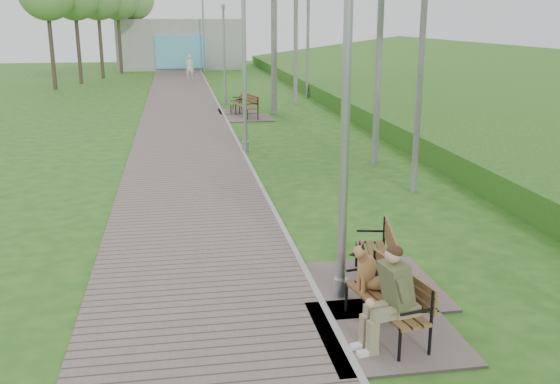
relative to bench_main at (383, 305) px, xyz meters
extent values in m
cube|color=#72625C|center=(-2.32, 16.95, -0.43)|extent=(3.50, 67.00, 0.04)
cube|color=#999993|center=(-0.57, 16.95, -0.43)|extent=(0.10, 67.00, 0.05)
cube|color=#4E8A2A|center=(11.43, 15.45, -0.45)|extent=(14.00, 70.00, 1.60)
cube|color=#9E9E99|center=(-2.07, 46.45, 1.55)|extent=(10.00, 5.00, 4.00)
cube|color=#61B9D8|center=(-2.07, 43.85, 1.05)|extent=(4.00, 0.20, 2.60)
cube|color=#72625C|center=(0.10, 0.05, -0.43)|extent=(1.85, 2.06, 0.04)
cube|color=brown|center=(0.05, 0.05, 0.01)|extent=(0.76, 1.61, 0.04)
cube|color=brown|center=(0.29, 0.10, 0.29)|extent=(0.34, 1.52, 0.34)
cube|color=#72625C|center=(0.41, 1.52, -0.43)|extent=(1.90, 2.12, 0.04)
cube|color=brown|center=(0.36, 1.52, 0.02)|extent=(0.79, 1.65, 0.04)
cube|color=brown|center=(0.61, 1.47, 0.31)|extent=(0.37, 1.56, 0.35)
cube|color=#72625C|center=(0.37, 18.88, -0.43)|extent=(1.98, 2.20, 0.04)
cube|color=brown|center=(0.32, 18.88, 0.04)|extent=(0.83, 1.72, 0.04)
cube|color=brown|center=(0.57, 18.94, 0.34)|extent=(0.39, 1.62, 0.36)
cube|color=#72625C|center=(0.11, 20.74, -0.43)|extent=(1.63, 1.81, 0.04)
cube|color=brown|center=(0.06, 20.74, -0.05)|extent=(0.63, 1.41, 0.04)
cube|color=brown|center=(0.27, 20.71, 0.20)|extent=(0.26, 1.35, 0.30)
cylinder|color=#9B9EA3|center=(-0.25, 1.22, -0.29)|extent=(0.21, 0.21, 0.32)
cylinder|color=#9B9EA3|center=(-0.25, 1.22, 2.22)|extent=(0.13, 0.13, 5.35)
cylinder|color=#9B9EA3|center=(-0.47, 12.14, -0.29)|extent=(0.22, 0.22, 0.33)
cylinder|color=#9B9EA3|center=(-0.47, 12.14, 2.27)|extent=(0.13, 0.13, 5.46)
cylinder|color=#9B9EA3|center=(-0.21, 23.45, -0.32)|extent=(0.18, 0.18, 0.27)
cylinder|color=#9B9EA3|center=(-0.21, 23.45, 1.81)|extent=(0.11, 0.11, 4.54)
cylinder|color=#9B9EA3|center=(-0.21, 23.45, 4.13)|extent=(0.16, 0.16, 0.23)
cylinder|color=#9B9EA3|center=(-0.28, 42.71, -0.28)|extent=(0.23, 0.23, 0.34)
cylinder|color=#9B9EA3|center=(-0.28, 42.71, 2.42)|extent=(0.14, 0.14, 5.74)
imported|color=white|center=(-1.59, 36.49, 0.39)|extent=(0.68, 0.51, 1.68)
cylinder|color=silver|center=(3.03, 6.72, 3.72)|extent=(0.17, 0.17, 8.35)
cylinder|color=silver|center=(3.06, 9.89, 4.09)|extent=(0.16, 0.16, 9.08)
cylinder|color=silver|center=(1.59, 19.61, 3.79)|extent=(0.20, 0.20, 8.49)
cylinder|color=silver|center=(4.34, 25.58, 4.33)|extent=(0.17, 0.17, 9.56)
camera|label=1|loc=(-2.56, -7.16, 3.64)|focal=40.00mm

